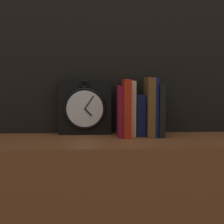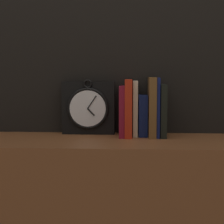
{
  "view_description": "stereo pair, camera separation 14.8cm",
  "coord_description": "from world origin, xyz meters",
  "px_view_note": "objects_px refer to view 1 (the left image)",
  "views": [
    {
      "loc": [
        -0.07,
        -1.47,
        1.1
      ],
      "look_at": [
        0.0,
        0.0,
        0.95
      ],
      "focal_mm": 60.0,
      "sensor_mm": 36.0,
      "label": 1
    },
    {
      "loc": [
        0.08,
        -1.47,
        1.1
      ],
      "look_at": [
        0.0,
        0.0,
        0.95
      ],
      "focal_mm": 60.0,
      "sensor_mm": 36.0,
      "label": 2
    }
  ],
  "objects_px": {
    "book_slot1_red": "(126,108)",
    "clock": "(85,108)",
    "book_slot0_maroon": "(120,111)",
    "book_slot3_navy": "(140,115)",
    "book_slot4_brown": "(149,107)",
    "book_slot6_black": "(160,110)",
    "book_slot2_cream": "(132,108)",
    "book_slot5_navy": "(154,107)"
  },
  "relations": [
    {
      "from": "book_slot2_cream",
      "to": "book_slot3_navy",
      "type": "xyz_separation_m",
      "value": [
        0.03,
        0.0,
        -0.03
      ]
    },
    {
      "from": "book_slot2_cream",
      "to": "book_slot0_maroon",
      "type": "bearing_deg",
      "value": -163.67
    },
    {
      "from": "book_slot5_navy",
      "to": "book_slot6_black",
      "type": "bearing_deg",
      "value": -5.2
    },
    {
      "from": "book_slot1_red",
      "to": "clock",
      "type": "bearing_deg",
      "value": 164.18
    },
    {
      "from": "book_slot2_cream",
      "to": "book_slot3_navy",
      "type": "distance_m",
      "value": 0.04
    },
    {
      "from": "book_slot1_red",
      "to": "book_slot6_black",
      "type": "bearing_deg",
      "value": 2.01
    },
    {
      "from": "clock",
      "to": "book_slot3_navy",
      "type": "distance_m",
      "value": 0.24
    },
    {
      "from": "book_slot4_brown",
      "to": "book_slot5_navy",
      "type": "distance_m",
      "value": 0.02
    },
    {
      "from": "book_slot6_black",
      "to": "book_slot1_red",
      "type": "bearing_deg",
      "value": -177.99
    },
    {
      "from": "book_slot3_navy",
      "to": "book_slot4_brown",
      "type": "bearing_deg",
      "value": -29.05
    },
    {
      "from": "book_slot5_navy",
      "to": "book_slot0_maroon",
      "type": "bearing_deg",
      "value": -178.55
    },
    {
      "from": "book_slot2_cream",
      "to": "book_slot6_black",
      "type": "height_order",
      "value": "book_slot2_cream"
    },
    {
      "from": "book_slot1_red",
      "to": "book_slot0_maroon",
      "type": "bearing_deg",
      "value": 173.0
    },
    {
      "from": "book_slot2_cream",
      "to": "book_slot5_navy",
      "type": "distance_m",
      "value": 0.09
    },
    {
      "from": "book_slot3_navy",
      "to": "book_slot6_black",
      "type": "xyz_separation_m",
      "value": [
        0.08,
        -0.02,
        0.02
      ]
    },
    {
      "from": "book_slot2_cream",
      "to": "book_slot5_navy",
      "type": "bearing_deg",
      "value": -7.65
    },
    {
      "from": "book_slot5_navy",
      "to": "book_slot6_black",
      "type": "height_order",
      "value": "book_slot5_navy"
    },
    {
      "from": "clock",
      "to": "book_slot0_maroon",
      "type": "xyz_separation_m",
      "value": [
        0.15,
        -0.05,
        -0.01
      ]
    },
    {
      "from": "book_slot6_black",
      "to": "book_slot0_maroon",
      "type": "bearing_deg",
      "value": -179.42
    },
    {
      "from": "clock",
      "to": "book_slot6_black",
      "type": "distance_m",
      "value": 0.32
    },
    {
      "from": "book_slot1_red",
      "to": "book_slot6_black",
      "type": "distance_m",
      "value": 0.14
    },
    {
      "from": "book_slot1_red",
      "to": "book_slot5_navy",
      "type": "relative_size",
      "value": 0.97
    },
    {
      "from": "book_slot3_navy",
      "to": "book_slot5_navy",
      "type": "xyz_separation_m",
      "value": [
        0.06,
        -0.01,
        0.04
      ]
    },
    {
      "from": "book_slot1_red",
      "to": "book_slot3_navy",
      "type": "xyz_separation_m",
      "value": [
        0.06,
        0.02,
        -0.03
      ]
    },
    {
      "from": "book_slot2_cream",
      "to": "book_slot5_navy",
      "type": "height_order",
      "value": "book_slot5_navy"
    },
    {
      "from": "book_slot4_brown",
      "to": "book_slot6_black",
      "type": "bearing_deg",
      "value": 5.68
    },
    {
      "from": "book_slot6_black",
      "to": "book_slot3_navy",
      "type": "bearing_deg",
      "value": 169.05
    },
    {
      "from": "book_slot1_red",
      "to": "book_slot5_navy",
      "type": "xyz_separation_m",
      "value": [
        0.12,
        0.01,
        0.0
      ]
    },
    {
      "from": "clock",
      "to": "book_slot1_red",
      "type": "height_order",
      "value": "same"
    },
    {
      "from": "book_slot1_red",
      "to": "book_slot2_cream",
      "type": "height_order",
      "value": "book_slot1_red"
    },
    {
      "from": "book_slot2_cream",
      "to": "book_slot4_brown",
      "type": "height_order",
      "value": "book_slot4_brown"
    },
    {
      "from": "book_slot5_navy",
      "to": "book_slot3_navy",
      "type": "bearing_deg",
      "value": 166.99
    },
    {
      "from": "book_slot1_red",
      "to": "book_slot3_navy",
      "type": "distance_m",
      "value": 0.07
    },
    {
      "from": "book_slot2_cream",
      "to": "book_slot4_brown",
      "type": "distance_m",
      "value": 0.07
    },
    {
      "from": "book_slot1_red",
      "to": "book_slot5_navy",
      "type": "distance_m",
      "value": 0.12
    },
    {
      "from": "book_slot6_black",
      "to": "book_slot2_cream",
      "type": "bearing_deg",
      "value": 172.82
    },
    {
      "from": "book_slot2_cream",
      "to": "book_slot4_brown",
      "type": "relative_size",
      "value": 0.94
    },
    {
      "from": "book_slot0_maroon",
      "to": "book_slot3_navy",
      "type": "bearing_deg",
      "value": 11.32
    },
    {
      "from": "clock",
      "to": "book_slot1_red",
      "type": "xyz_separation_m",
      "value": [
        0.18,
        -0.05,
        0.0
      ]
    },
    {
      "from": "book_slot0_maroon",
      "to": "book_slot2_cream",
      "type": "bearing_deg",
      "value": 16.33
    },
    {
      "from": "clock",
      "to": "book_slot6_black",
      "type": "relative_size",
      "value": 1.09
    },
    {
      "from": "book_slot5_navy",
      "to": "book_slot1_red",
      "type": "bearing_deg",
      "value": -176.68
    }
  ]
}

